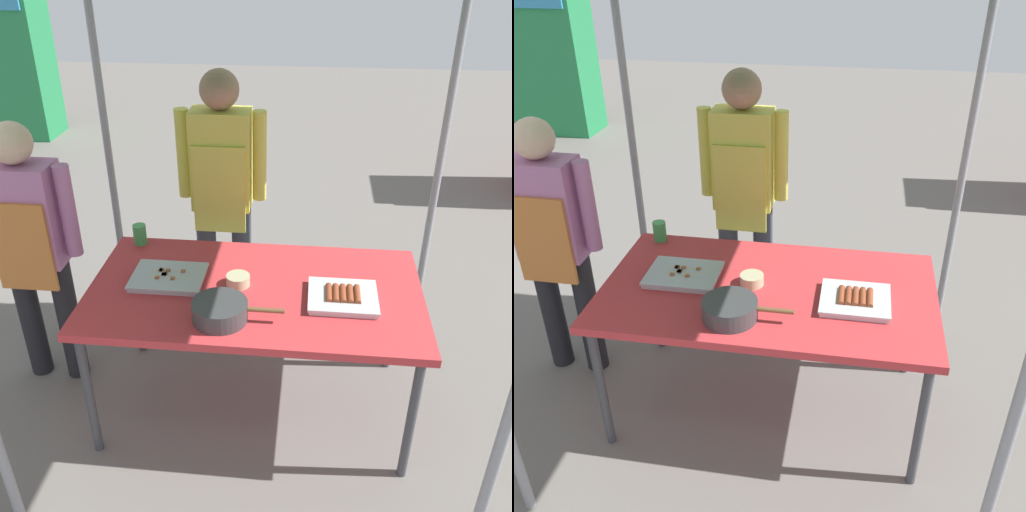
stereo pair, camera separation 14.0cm
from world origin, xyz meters
TOP-DOWN VIEW (x-y plane):
  - ground_plane at (0.00, 0.00)m, footprint 18.00×18.00m
  - stall_table at (0.00, 0.00)m, footprint 1.60×0.90m
  - tray_grilled_sausages at (0.42, -0.06)m, footprint 0.32×0.29m
  - tray_meat_skewers at (-0.43, 0.03)m, footprint 0.35×0.27m
  - cooking_wok at (-0.12, -0.26)m, footprint 0.41×0.25m
  - condiment_bowl at (-0.08, 0.02)m, footprint 0.12×0.12m
  - drink_cup_near_edge at (-0.67, 0.38)m, footprint 0.07×0.07m
  - vendor_woman at (-0.28, 0.78)m, footprint 0.52×0.23m
  - customer_nearby at (-1.16, 0.14)m, footprint 0.52×0.22m
  - neighbor_stall_left at (-3.48, 4.42)m, footprint 1.01×0.61m

SIDE VIEW (x-z plane):
  - ground_plane at x=0.00m, z-range 0.00..0.00m
  - stall_table at x=0.00m, z-range 0.32..1.07m
  - tray_meat_skewers at x=-0.43m, z-range 0.75..0.79m
  - tray_grilled_sausages at x=0.42m, z-range 0.74..0.79m
  - condiment_bowl at x=-0.08m, z-range 0.75..0.80m
  - cooking_wok at x=-0.12m, z-range 0.75..0.84m
  - drink_cup_near_edge at x=-0.67m, z-range 0.75..0.86m
  - customer_nearby at x=-1.16m, z-range 0.13..1.61m
  - vendor_woman at x=-0.28m, z-range 0.15..1.76m
  - neighbor_stall_left at x=-3.48m, z-range 0.01..2.10m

